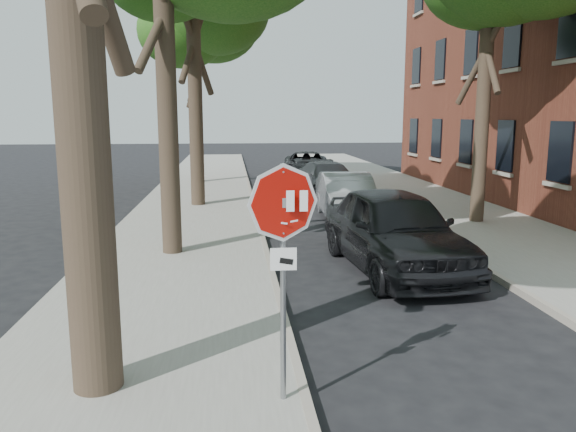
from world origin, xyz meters
name	(u,v)px	position (x,y,z in m)	size (l,w,h in m)	color
ground	(345,405)	(0.00, 0.00, 0.00)	(120.00, 120.00, 0.00)	black
sidewalk_left	(192,216)	(-2.50, 12.00, 0.06)	(4.00, 55.00, 0.12)	gray
sidewalk_right	(450,211)	(6.00, 12.00, 0.06)	(4.00, 55.00, 0.12)	gray
curb_left	(256,215)	(-0.45, 12.00, 0.07)	(0.12, 55.00, 0.13)	#9E9384
curb_right	(390,212)	(3.95, 12.00, 0.07)	(0.12, 55.00, 0.13)	#9E9384
stop_sign	(283,238)	(-0.70, -0.03, 1.95)	(0.76, 0.34, 2.61)	gray
tree_far	(195,26)	(-2.72, 21.11, 7.21)	(5.29, 4.91, 9.33)	black
car_a	(394,230)	(2.14, 5.43, 0.86)	(2.04, 5.06, 1.72)	black
car_b	(347,196)	(2.35, 11.31, 0.71)	(1.51, 4.33, 1.43)	#AAACB3
car_c	(328,180)	(2.60, 16.13, 0.69)	(1.92, 4.72, 1.37)	#4F4F54
car_d	(307,165)	(2.60, 22.52, 0.69)	(2.30, 4.99, 1.39)	black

